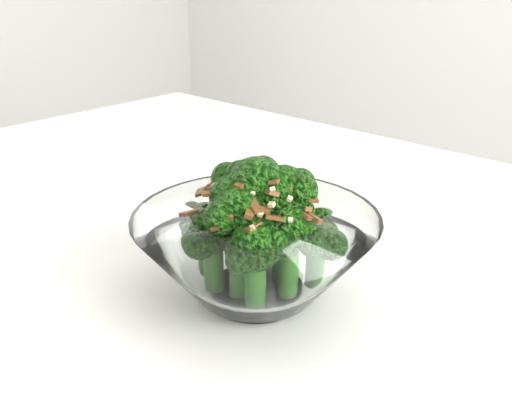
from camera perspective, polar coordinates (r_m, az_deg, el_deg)
The scene contains 2 objects.
table at distance 0.74m, azimuth -0.89°, elevation -5.27°, with size 1.28×0.92×0.75m.
broccoli_dish at distance 0.51m, azimuth -0.01°, elevation -4.06°, with size 0.22×0.22×0.14m.
Camera 1 is at (0.39, -0.57, 1.04)m, focal length 40.00 mm.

